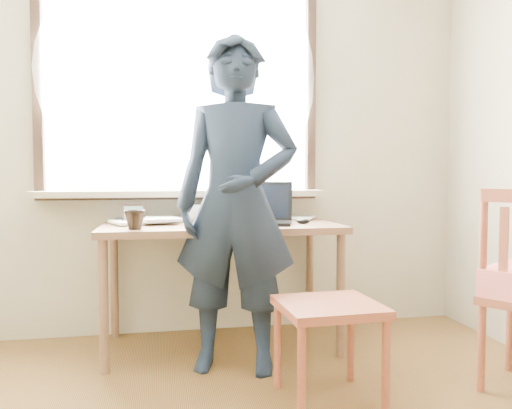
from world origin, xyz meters
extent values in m
cube|color=#BAB295|center=(0.00, 2.00, 1.30)|extent=(3.50, 0.02, 2.60)
cube|color=white|center=(-0.20, 1.99, 1.60)|extent=(1.70, 0.01, 1.30)
cube|color=black|center=(-0.20, 1.97, 0.92)|extent=(1.82, 0.06, 0.06)
cube|color=black|center=(-1.08, 1.97, 1.60)|extent=(0.06, 0.06, 1.30)
cube|color=black|center=(0.68, 1.97, 1.60)|extent=(0.06, 0.06, 1.30)
cube|color=#BAB295|center=(-0.20, 1.90, 0.93)|extent=(1.85, 0.20, 0.04)
cube|color=white|center=(-0.20, 1.91, 1.70)|extent=(1.95, 0.02, 1.65)
cube|color=brown|center=(0.02, 1.63, 0.73)|extent=(1.41, 0.70, 0.04)
cylinder|color=brown|center=(-0.64, 1.33, 0.36)|extent=(0.05, 0.05, 0.71)
cylinder|color=brown|center=(-0.64, 1.93, 0.36)|extent=(0.05, 0.05, 0.71)
cylinder|color=brown|center=(0.67, 1.33, 0.36)|extent=(0.05, 0.05, 0.71)
cylinder|color=brown|center=(0.67, 1.93, 0.36)|extent=(0.05, 0.05, 0.71)
cube|color=black|center=(0.24, 1.55, 0.76)|extent=(0.43, 0.36, 0.02)
cube|color=black|center=(0.28, 1.67, 0.89)|extent=(0.38, 0.18, 0.25)
cube|color=black|center=(0.28, 1.67, 0.89)|extent=(0.33, 0.15, 0.20)
cube|color=black|center=(0.24, 1.54, 0.77)|extent=(0.36, 0.24, 0.00)
imported|color=white|center=(-0.13, 1.82, 0.81)|extent=(0.19, 0.19, 0.11)
imported|color=black|center=(-0.48, 1.39, 0.81)|extent=(0.14, 0.14, 0.11)
ellipsoid|color=black|center=(0.50, 1.53, 0.77)|extent=(0.08, 0.06, 0.03)
cube|color=gold|center=(-0.51, 1.87, 0.76)|extent=(0.30, 0.27, 0.02)
cube|color=white|center=(-0.32, 1.92, 0.77)|extent=(0.30, 0.31, 0.02)
cube|color=gold|center=(-0.48, 1.70, 0.77)|extent=(0.28, 0.34, 0.01)
cube|color=white|center=(-0.44, 1.72, 0.77)|extent=(0.28, 0.28, 0.01)
cube|color=white|center=(0.02, 1.82, 0.78)|extent=(0.25, 0.32, 0.01)
cube|color=white|center=(-0.25, 1.72, 0.78)|extent=(0.24, 0.28, 0.00)
imported|color=white|center=(-0.38, 1.87, 0.77)|extent=(0.27, 0.32, 0.03)
imported|color=white|center=(0.48, 1.88, 0.76)|extent=(0.28, 0.31, 0.02)
cube|color=black|center=(-0.50, 1.73, 0.81)|extent=(0.14, 0.02, 0.11)
cube|color=#33692F|center=(-0.50, 1.73, 0.81)|extent=(0.11, 0.01, 0.08)
cube|color=#994B32|center=(0.42, 0.81, 0.44)|extent=(0.47, 0.45, 0.04)
cylinder|color=#994B32|center=(0.24, 0.62, 0.21)|extent=(0.04, 0.04, 0.42)
cylinder|color=#994B32|center=(0.22, 0.99, 0.21)|extent=(0.04, 0.04, 0.42)
cylinder|color=#994B32|center=(0.62, 0.64, 0.21)|extent=(0.04, 0.04, 0.42)
cylinder|color=#994B32|center=(0.61, 1.00, 0.21)|extent=(0.04, 0.04, 0.42)
cylinder|color=#994B32|center=(1.49, 0.96, 0.21)|extent=(0.04, 0.04, 0.42)
cylinder|color=#994B32|center=(1.18, 0.76, 0.21)|extent=(0.04, 0.04, 0.42)
cylinder|color=#994B32|center=(1.17, 0.75, 0.72)|extent=(0.04, 0.04, 0.52)
cube|color=#994B32|center=(1.22, 0.68, 0.69)|extent=(0.04, 0.04, 0.41)
imported|color=#141F2F|center=(0.06, 1.27, 0.89)|extent=(0.75, 0.60, 1.79)
camera|label=1|loc=(-0.33, -1.36, 1.04)|focal=35.00mm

